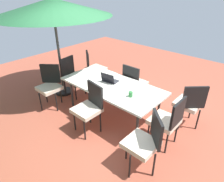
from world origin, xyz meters
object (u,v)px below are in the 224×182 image
(chair_south, at_px, (134,82))
(chair_west, at_px, (168,120))
(chair_southeast, at_px, (94,67))
(chair_southwest, at_px, (190,103))
(dining_table, at_px, (112,87))
(laptop, at_px, (109,80))
(patio_umbrella, at_px, (53,7))
(chair_east, at_px, (72,75))
(chair_north, at_px, (89,106))
(chair_northeast, at_px, (50,84))
(chair_northwest, at_px, (145,141))
(cup, at_px, (131,94))

(chair_south, bearing_deg, chair_west, 148.64)
(chair_southeast, xyz_separation_m, chair_south, (-1.36, -0.01, 0.00))
(chair_southwest, bearing_deg, dining_table, -16.41)
(chair_south, height_order, laptop, chair_south)
(chair_southeast, bearing_deg, patio_umbrella, 107.26)
(chair_south, bearing_deg, laptop, 75.16)
(chair_southeast, bearing_deg, chair_east, 124.31)
(laptop, bearing_deg, chair_north, 94.33)
(chair_northeast, bearing_deg, chair_northwest, -40.67)
(chair_north, height_order, chair_southwest, same)
(chair_southeast, height_order, chair_northeast, same)
(chair_northwest, bearing_deg, chair_southwest, 131.74)
(chair_west, height_order, laptop, chair_west)
(cup, bearing_deg, chair_south, -57.76)
(chair_northwest, height_order, cup, chair_northwest)
(chair_northeast, height_order, laptop, chair_northeast)
(chair_northwest, relative_size, laptop, 2.81)
(chair_west, relative_size, chair_east, 1.00)
(chair_southwest, bearing_deg, chair_northeast, -16.87)
(chair_north, xyz_separation_m, chair_northeast, (1.34, -0.00, 0.00))
(chair_southeast, height_order, chair_east, same)
(chair_north, bearing_deg, chair_east, 162.31)
(patio_umbrella, xyz_separation_m, chair_south, (-1.65, -0.84, -1.56))
(dining_table, relative_size, chair_south, 2.19)
(dining_table, distance_m, chair_north, 0.68)
(chair_northwest, height_order, chair_north, same)
(chair_northwest, relative_size, chair_south, 1.00)
(chair_south, xyz_separation_m, laptop, (0.17, 0.66, 0.24))
(dining_table, distance_m, cup, 0.60)
(chair_north, height_order, chair_northeast, same)
(chair_southeast, xyz_separation_m, cup, (-1.90, 0.84, 0.24))
(patio_umbrella, distance_m, chair_northeast, 1.68)
(chair_northwest, bearing_deg, dining_table, -165.00)
(patio_umbrella, height_order, chair_northwest, patio_umbrella)
(dining_table, xyz_separation_m, chair_southeast, (1.32, -0.71, -0.14))
(chair_southeast, xyz_separation_m, chair_east, (0.03, 0.70, 0.00))
(chair_west, bearing_deg, cup, -84.27)
(chair_east, bearing_deg, chair_west, -99.24)
(chair_west, distance_m, chair_east, 2.67)
(chair_southeast, xyz_separation_m, chair_northwest, (-2.64, 1.44, 0.00))
(chair_northwest, bearing_deg, chair_northeast, -137.50)
(dining_table, xyz_separation_m, patio_umbrella, (1.61, 0.12, 1.41))
(chair_west, relative_size, cup, 9.92)
(chair_south, bearing_deg, chair_east, 26.61)
(dining_table, relative_size, chair_west, 2.19)
(chair_southeast, height_order, laptop, chair_southeast)
(chair_southwest, bearing_deg, chair_southeast, -43.93)
(patio_umbrella, height_order, chair_south, patio_umbrella)
(dining_table, xyz_separation_m, chair_east, (1.35, -0.01, -0.14))
(chair_south, xyz_separation_m, chair_southwest, (-1.33, -0.00, 0.00))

